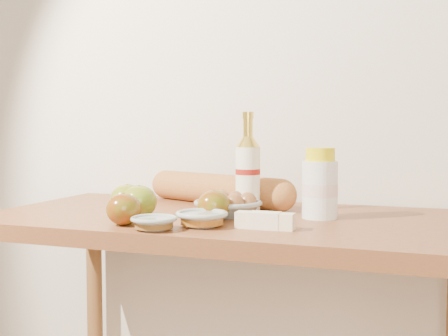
% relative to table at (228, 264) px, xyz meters
% --- Properties ---
extents(back_wall, '(3.50, 0.02, 2.60)m').
position_rel_table_xyz_m(back_wall, '(0.00, 0.33, 0.52)').
color(back_wall, beige).
rests_on(back_wall, ground).
extents(table, '(1.20, 0.60, 0.90)m').
position_rel_table_xyz_m(table, '(0.00, 0.00, 0.00)').
color(table, brown).
rests_on(table, ground).
extents(bourbon_bottle, '(0.08, 0.08, 0.26)m').
position_rel_table_xyz_m(bourbon_bottle, '(0.04, 0.05, 0.23)').
color(bourbon_bottle, white).
rests_on(bourbon_bottle, table).
extents(cream_bottle, '(0.10, 0.10, 0.17)m').
position_rel_table_xyz_m(cream_bottle, '(0.22, 0.03, 0.20)').
color(cream_bottle, white).
rests_on(cream_bottle, table).
extents(egg_bowl, '(0.22, 0.22, 0.06)m').
position_rel_table_xyz_m(egg_bowl, '(0.01, -0.01, 0.15)').
color(egg_bowl, gray).
rests_on(egg_bowl, table).
extents(baguette, '(0.51, 0.27, 0.09)m').
position_rel_table_xyz_m(baguette, '(-0.09, 0.18, 0.17)').
color(baguette, '#C27B3B').
rests_on(baguette, table).
extents(apple_yellowgreen, '(0.11, 0.11, 0.08)m').
position_rel_table_xyz_m(apple_yellowgreen, '(-0.19, -0.11, 0.16)').
color(apple_yellowgreen, olive).
rests_on(apple_yellowgreen, table).
extents(apple_redgreen_front, '(0.09, 0.09, 0.07)m').
position_rel_table_xyz_m(apple_redgreen_front, '(-0.17, -0.22, 0.16)').
color(apple_redgreen_front, '#900B07').
rests_on(apple_redgreen_front, table).
extents(apple_redgreen_right, '(0.10, 0.10, 0.07)m').
position_rel_table_xyz_m(apple_redgreen_right, '(-0.00, -0.09, 0.16)').
color(apple_redgreen_right, '#941608').
rests_on(apple_redgreen_right, table).
extents(sugar_bowl, '(0.11, 0.11, 0.03)m').
position_rel_table_xyz_m(sugar_bowl, '(-0.08, -0.25, 0.14)').
color(sugar_bowl, '#919E9A').
rests_on(sugar_bowl, table).
extents(syrup_bowl, '(0.12, 0.12, 0.03)m').
position_rel_table_xyz_m(syrup_bowl, '(-0.00, -0.17, 0.14)').
color(syrup_bowl, '#98A6A0').
rests_on(syrup_bowl, table).
extents(butter_stick, '(0.13, 0.04, 0.04)m').
position_rel_table_xyz_m(butter_stick, '(0.14, -0.16, 0.14)').
color(butter_stick, '#F2E7BC').
rests_on(butter_stick, table).
extents(apple_extra, '(0.11, 0.11, 0.08)m').
position_rel_table_xyz_m(apple_extra, '(-0.23, -0.10, 0.16)').
color(apple_extra, olive).
rests_on(apple_extra, table).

